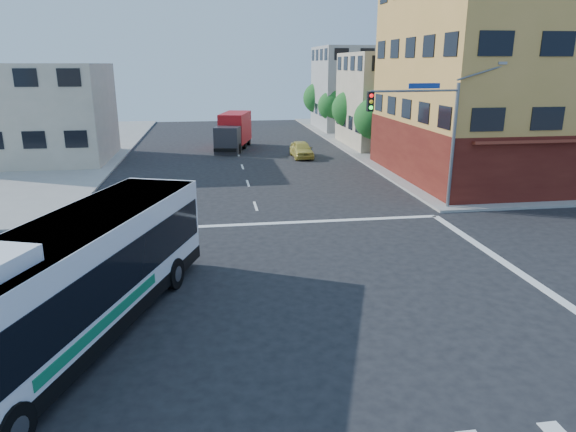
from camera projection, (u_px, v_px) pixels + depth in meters
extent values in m
plane|color=black|center=(289.00, 306.00, 17.56)|extent=(120.00, 120.00, 0.00)
cube|color=gray|center=(559.00, 139.00, 55.69)|extent=(50.00, 50.00, 0.15)
cube|color=gold|center=(531.00, 78.00, 35.94)|extent=(18.00, 15.00, 14.00)
cube|color=maroon|center=(522.00, 149.00, 37.37)|extent=(18.09, 15.08, 4.00)
cube|color=#C4B296|center=(407.00, 100.00, 50.92)|extent=(12.00, 10.00, 9.00)
cube|color=#9F9F9A|center=(366.00, 88.00, 64.05)|extent=(12.00, 10.00, 10.00)
cube|color=beige|center=(32.00, 114.00, 42.44)|extent=(12.00, 10.00, 8.00)
cylinder|color=slate|center=(453.00, 148.00, 28.33)|extent=(0.18, 0.18, 7.00)
cylinder|color=slate|center=(415.00, 91.00, 26.86)|extent=(5.01, 0.62, 0.12)
cube|color=black|center=(370.00, 101.00, 26.41)|extent=(0.32, 0.30, 1.00)
sphere|color=#FF0C0C|center=(372.00, 96.00, 26.16)|extent=(0.20, 0.20, 0.20)
sphere|color=yellow|center=(371.00, 102.00, 26.24)|extent=(0.20, 0.20, 0.20)
sphere|color=#19FF33|center=(371.00, 108.00, 26.33)|extent=(0.20, 0.20, 0.20)
cube|color=navy|center=(424.00, 86.00, 26.90)|extent=(1.80, 0.22, 0.28)
cube|color=gray|center=(502.00, 63.00, 27.64)|extent=(0.50, 0.22, 0.14)
cylinder|color=#3C2815|center=(373.00, 146.00, 45.50)|extent=(0.28, 0.28, 1.92)
sphere|color=#1A5B21|center=(374.00, 119.00, 44.82)|extent=(3.60, 3.60, 3.60)
sphere|color=#1A5B21|center=(380.00, 108.00, 44.33)|extent=(2.52, 2.52, 2.52)
cylinder|color=#3C2815|center=(349.00, 134.00, 53.07)|extent=(0.28, 0.28, 1.99)
sphere|color=#1A5B21|center=(350.00, 109.00, 52.36)|extent=(3.80, 3.80, 3.80)
sphere|color=#1A5B21|center=(355.00, 100.00, 51.86)|extent=(2.66, 2.66, 2.66)
cylinder|color=#3C2815|center=(332.00, 126.00, 60.67)|extent=(0.28, 0.28, 1.89)
sphere|color=#1A5B21|center=(332.00, 106.00, 60.01)|extent=(3.40, 3.40, 3.40)
sphere|color=#1A5B21|center=(336.00, 98.00, 59.54)|extent=(2.38, 2.38, 2.38)
cylinder|color=#3C2815|center=(318.00, 118.00, 68.24)|extent=(0.28, 0.28, 2.03)
sphere|color=#1A5B21|center=(318.00, 98.00, 67.49)|extent=(4.00, 4.00, 4.00)
sphere|color=#1A5B21|center=(322.00, 90.00, 66.98)|extent=(2.80, 2.80, 2.80)
cube|color=black|center=(74.00, 325.00, 15.04)|extent=(7.14, 13.51, 0.50)
cube|color=white|center=(68.00, 282.00, 14.66)|extent=(7.11, 13.48, 3.16)
cube|color=black|center=(67.00, 276.00, 14.60)|extent=(7.03, 13.12, 1.39)
cube|color=black|center=(164.00, 215.00, 20.83)|extent=(2.47, 0.93, 1.50)
cube|color=#E5590C|center=(163.00, 189.00, 20.54)|extent=(2.02, 0.76, 0.31)
cube|color=white|center=(61.00, 232.00, 14.22)|extent=(6.97, 13.21, 0.13)
cube|color=#137E4E|center=(15.00, 312.00, 14.62)|extent=(2.06, 5.75, 0.31)
cube|color=#137E4E|center=(106.00, 321.00, 14.10)|extent=(2.06, 5.75, 0.31)
cylinder|color=black|center=(108.00, 268.00, 19.30)|extent=(0.70, 1.20, 1.15)
cylinder|color=#99999E|center=(104.00, 268.00, 19.33)|extent=(0.23, 0.56, 0.58)
cylinder|color=black|center=(174.00, 274.00, 18.81)|extent=(0.70, 1.20, 1.15)
cylinder|color=#99999E|center=(178.00, 274.00, 18.78)|extent=(0.23, 0.56, 0.58)
cylinder|color=black|center=(13.00, 429.00, 10.80)|extent=(0.70, 1.20, 1.15)
cylinder|color=#99999E|center=(19.00, 430.00, 10.78)|extent=(0.23, 0.56, 0.58)
cube|color=#28282D|center=(228.00, 140.00, 46.96)|extent=(2.62, 2.55, 2.46)
cube|color=black|center=(225.00, 138.00, 45.99)|extent=(1.94, 0.57, 0.94)
cube|color=#B61217|center=(235.00, 127.00, 50.16)|extent=(3.51, 5.69, 2.83)
cube|color=black|center=(233.00, 144.00, 49.50)|extent=(3.89, 7.83, 0.28)
cylinder|color=black|center=(218.00, 148.00, 47.45)|extent=(0.49, 0.98, 0.94)
cylinder|color=black|center=(239.00, 148.00, 47.25)|extent=(0.49, 0.98, 0.94)
cylinder|color=black|center=(224.00, 144.00, 50.06)|extent=(0.49, 0.98, 0.94)
cylinder|color=black|center=(244.00, 144.00, 49.87)|extent=(0.49, 0.98, 0.94)
cylinder|color=black|center=(230.00, 140.00, 52.31)|extent=(0.49, 0.98, 0.94)
cylinder|color=black|center=(249.00, 141.00, 52.12)|extent=(0.49, 0.98, 0.94)
imported|color=#D1C24E|center=(301.00, 149.00, 45.22)|extent=(1.73, 4.23, 1.43)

